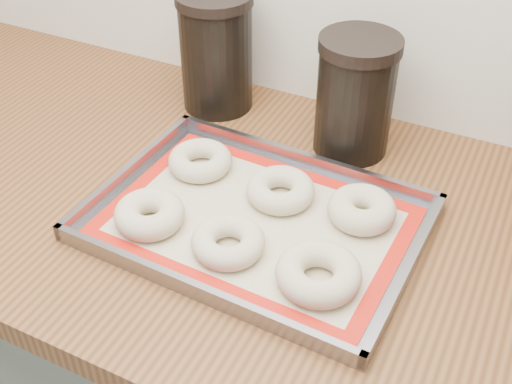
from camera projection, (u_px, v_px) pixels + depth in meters
The scene contains 11 objects.
countertop at pixel (323, 236), 0.94m from camera, with size 3.06×0.68×0.04m, color brown.
baking_tray at pixel (256, 221), 0.92m from camera, with size 0.47×0.35×0.03m.
baking_mat at pixel (256, 222), 0.92m from camera, with size 0.43×0.31×0.00m.
bagel_front_left at pixel (149, 214), 0.91m from camera, with size 0.10×0.10×0.04m, color beige.
bagel_front_mid at pixel (228, 242), 0.87m from camera, with size 0.10×0.10×0.03m, color beige.
bagel_front_right at pixel (319, 273), 0.82m from camera, with size 0.11×0.11×0.04m, color beige.
bagel_back_left at pixel (200, 160), 1.01m from camera, with size 0.10×0.10×0.03m, color beige.
bagel_back_mid at pixel (281, 190), 0.95m from camera, with size 0.10×0.10×0.03m, color beige.
bagel_back_right at pixel (362, 209), 0.92m from camera, with size 0.10×0.10×0.04m, color beige.
canister_left at pixel (216, 51), 1.12m from camera, with size 0.13×0.13×0.21m.
canister_mid at pixel (355, 96), 1.02m from camera, with size 0.13×0.13×0.20m.
Camera 1 is at (0.22, 1.01, 1.52)m, focal length 45.00 mm.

